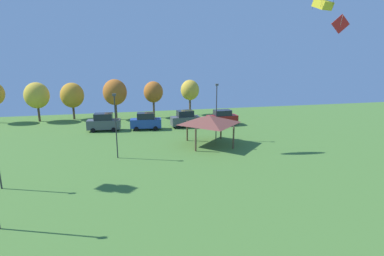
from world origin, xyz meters
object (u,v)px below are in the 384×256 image
(treeline_tree_4, at_px, (153,92))
(kite_flying_4, at_px, (340,24))
(parked_car_rightmost_in_row, at_px, (222,118))
(treeline_tree_5, at_px, (190,90))
(parked_car_second_from_left, at_px, (146,121))
(treeline_tree_1, at_px, (37,95))
(park_pavilion, at_px, (209,120))
(treeline_tree_3, at_px, (115,92))
(treeline_tree_2, at_px, (72,95))
(parked_car_leftmost, at_px, (104,122))
(light_post_0, at_px, (216,109))
(parked_car_third_from_left, at_px, (185,119))
(light_post_1, at_px, (116,123))

(treeline_tree_4, bearing_deg, kite_flying_4, -56.47)
(parked_car_rightmost_in_row, distance_m, treeline_tree_5, 10.57)
(parked_car_second_from_left, distance_m, treeline_tree_1, 19.62)
(parked_car_rightmost_in_row, relative_size, park_pavilion, 0.81)
(treeline_tree_3, bearing_deg, kite_flying_4, -47.07)
(treeline_tree_1, height_order, treeline_tree_2, treeline_tree_1)
(treeline_tree_5, bearing_deg, parked_car_leftmost, -147.54)
(parked_car_second_from_left, bearing_deg, light_post_0, -36.93)
(parked_car_third_from_left, relative_size, parked_car_rightmost_in_row, 0.93)
(light_post_0, xyz_separation_m, treeline_tree_3, (-12.62, 16.36, 0.65))
(parked_car_leftmost, xyz_separation_m, treeline_tree_1, (-10.77, 9.26, 3.05))
(parked_car_leftmost, distance_m, treeline_tree_2, 11.64)
(kite_flying_4, height_order, treeline_tree_3, kite_flying_4)
(light_post_1, distance_m, treeline_tree_4, 21.90)
(light_post_0, relative_size, light_post_1, 1.06)
(park_pavilion, bearing_deg, light_post_1, -166.11)
(treeline_tree_5, bearing_deg, park_pavilion, -95.93)
(treeline_tree_3, distance_m, treeline_tree_4, 6.45)
(light_post_1, relative_size, treeline_tree_4, 1.07)
(light_post_1, bearing_deg, treeline_tree_5, 60.00)
(treeline_tree_3, xyz_separation_m, treeline_tree_5, (13.21, 1.35, -0.10))
(kite_flying_4, xyz_separation_m, treeline_tree_2, (-29.86, 26.32, -9.45))
(treeline_tree_1, bearing_deg, parked_car_rightmost_in_row, -18.19)
(treeline_tree_1, relative_size, treeline_tree_5, 1.01)
(parked_car_third_from_left, xyz_separation_m, parked_car_rightmost_in_row, (5.94, 0.07, -0.07))
(parked_car_second_from_left, relative_size, treeline_tree_2, 0.74)
(treeline_tree_1, xyz_separation_m, treeline_tree_3, (12.37, -1.18, 0.34))
(treeline_tree_1, bearing_deg, treeline_tree_4, -3.06)
(parked_car_second_from_left, relative_size, parked_car_rightmost_in_row, 0.97)
(parked_car_leftmost, xyz_separation_m, treeline_tree_4, (8.04, 8.25, 3.23))
(parked_car_leftmost, bearing_deg, parked_car_rightmost_in_row, 4.45)
(treeline_tree_1, bearing_deg, treeline_tree_5, 0.37)
(parked_car_rightmost_in_row, distance_m, treeline_tree_1, 30.27)
(light_post_0, bearing_deg, parked_car_third_from_left, 106.11)
(kite_flying_4, distance_m, parked_car_rightmost_in_row, 21.51)
(treeline_tree_3, relative_size, treeline_tree_5, 1.07)
(treeline_tree_1, distance_m, treeline_tree_5, 25.58)
(kite_flying_4, bearing_deg, treeline_tree_5, 110.36)
(parked_car_leftmost, bearing_deg, parked_car_second_from_left, -0.44)
(parked_car_leftmost, xyz_separation_m, parked_car_second_from_left, (5.94, -0.56, -0.03))
(parked_car_third_from_left, xyz_separation_m, light_post_0, (2.33, -8.07, 2.75))
(parked_car_second_from_left, bearing_deg, park_pavilion, -48.32)
(light_post_1, bearing_deg, treeline_tree_4, 73.94)
(parked_car_leftmost, xyz_separation_m, light_post_0, (14.22, -8.28, 2.74))
(parked_car_third_from_left, bearing_deg, treeline_tree_2, 145.89)
(light_post_1, xyz_separation_m, treeline_tree_2, (-7.44, 22.66, 0.31))
(parked_car_leftmost, relative_size, parked_car_second_from_left, 1.03)
(parked_car_third_from_left, distance_m, treeline_tree_4, 9.84)
(parked_car_second_from_left, xyz_separation_m, treeline_tree_1, (-16.71, 9.81, 3.08))
(treeline_tree_2, bearing_deg, light_post_0, -42.71)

